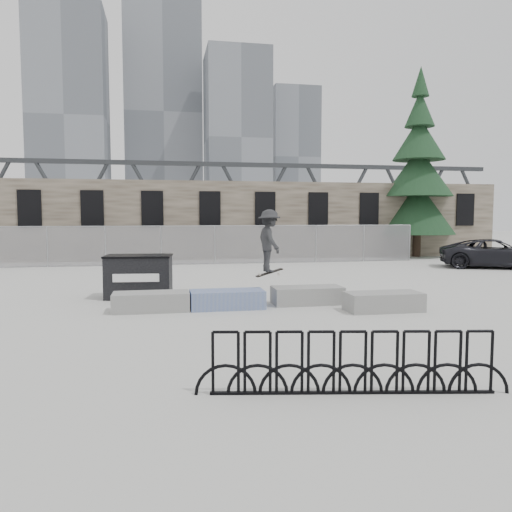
{
  "coord_description": "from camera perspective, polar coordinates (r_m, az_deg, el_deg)",
  "views": [
    {
      "loc": [
        -2.69,
        -13.4,
        2.53
      ],
      "look_at": [
        0.12,
        1.48,
        1.3
      ],
      "focal_mm": 35.0,
      "sensor_mm": 36.0,
      "label": 1
    }
  ],
  "objects": [
    {
      "name": "stone_wall",
      "position": [
        29.76,
        -5.51,
        4.09
      ],
      "size": [
        36.0,
        2.58,
        4.5
      ],
      "color": "brown",
      "rests_on": "ground"
    },
    {
      "name": "truss_bridge",
      "position": [
        69.58,
        -0.17,
        5.96
      ],
      "size": [
        70.0,
        3.0,
        9.8
      ],
      "color": "#2D3033",
      "rests_on": "ground"
    },
    {
      "name": "bike_rack",
      "position": [
        7.34,
        11.0,
        -11.99
      ],
      "size": [
        4.43,
        0.82,
        0.9
      ],
      "rotation": [
        0.0,
        0.0,
        -0.17
      ],
      "color": "black",
      "rests_on": "ground"
    },
    {
      "name": "skyline_towers",
      "position": [
        108.77,
        -9.95,
        14.24
      ],
      "size": [
        58.0,
        28.0,
        48.0
      ],
      "color": "slate",
      "rests_on": "ground"
    },
    {
      "name": "planter_center_right",
      "position": [
        14.42,
        5.88,
        -4.4
      ],
      "size": [
        2.0,
        0.9,
        0.5
      ],
      "color": "gray",
      "rests_on": "ground"
    },
    {
      "name": "planter_offset",
      "position": [
        13.72,
        14.37,
        -4.98
      ],
      "size": [
        2.0,
        0.9,
        0.5
      ],
      "color": "gray",
      "rests_on": "ground"
    },
    {
      "name": "spruce_tree",
      "position": [
        32.39,
        18.05,
        8.46
      ],
      "size": [
        4.54,
        4.54,
        11.5
      ],
      "color": "#38281E",
      "rests_on": "ground"
    },
    {
      "name": "skateboarder",
      "position": [
        14.22,
        1.54,
        1.75
      ],
      "size": [
        0.82,
        1.23,
        1.92
      ],
      "rotation": [
        0.0,
        0.0,
        1.72
      ],
      "color": "#28282A",
      "rests_on": "ground"
    },
    {
      "name": "planter_center_left",
      "position": [
        13.68,
        -3.31,
        -4.87
      ],
      "size": [
        2.0,
        0.9,
        0.5
      ],
      "color": "#3756A7",
      "rests_on": "ground"
    },
    {
      "name": "dumpster",
      "position": [
        15.83,
        -13.23,
        -2.25
      ],
      "size": [
        2.11,
        1.42,
        1.32
      ],
      "rotation": [
        0.0,
        0.0,
        -0.1
      ],
      "color": "black",
      "rests_on": "ground"
    },
    {
      "name": "chainlink_fence",
      "position": [
        26.08,
        -4.74,
        1.34
      ],
      "size": [
        22.06,
        0.06,
        2.02
      ],
      "color": "gray",
      "rests_on": "ground"
    },
    {
      "name": "ground",
      "position": [
        13.9,
        0.66,
        -5.84
      ],
      "size": [
        120.0,
        120.0,
        0.0
      ],
      "primitive_type": "plane",
      "color": "#B5B5B0",
      "rests_on": "ground"
    },
    {
      "name": "suv",
      "position": [
        26.77,
        25.64,
        0.26
      ],
      "size": [
        5.52,
        4.13,
        1.39
      ],
      "primitive_type": "imported",
      "rotation": [
        0.0,
        0.0,
        1.16
      ],
      "color": "black",
      "rests_on": "ground"
    },
    {
      "name": "planter_far_left",
      "position": [
        13.59,
        -11.89,
        -5.03
      ],
      "size": [
        2.0,
        0.9,
        0.5
      ],
      "color": "gray",
      "rests_on": "ground"
    }
  ]
}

